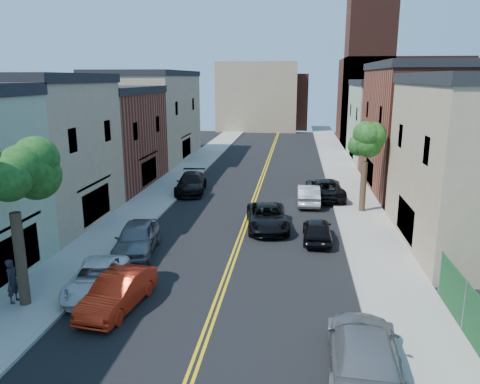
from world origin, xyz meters
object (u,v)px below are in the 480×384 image
(grey_car_left, at_px, (137,238))
(grey_car_right, at_px, (364,351))
(pedestrian_left, at_px, (13,281))
(red_sedan, at_px, (118,292))
(black_car_left, at_px, (191,183))
(dark_car_right_far, at_px, (325,188))
(silver_car_right, at_px, (308,194))
(black_suv_lane, at_px, (267,217))
(white_pickup, at_px, (97,278))
(black_car_right, at_px, (317,230))

(grey_car_left, height_order, grey_car_right, grey_car_left)
(grey_car_right, bearing_deg, pedestrian_left, -8.99)
(red_sedan, xyz_separation_m, black_car_left, (-1.45, 20.02, 0.07))
(grey_car_right, bearing_deg, dark_car_right_far, -86.67)
(silver_car_right, xyz_separation_m, dark_car_right_far, (1.34, 1.89, 0.06))
(black_suv_lane, bearing_deg, grey_car_left, -150.34)
(white_pickup, height_order, pedestrian_left, pedestrian_left)
(red_sedan, xyz_separation_m, dark_car_right_far, (9.49, 19.36, 0.09))
(grey_car_left, bearing_deg, dark_car_right_far, 42.92)
(black_suv_lane, bearing_deg, black_car_right, -40.71)
(white_pickup, xyz_separation_m, black_car_left, (0.06, 18.69, 0.16))
(grey_car_left, xyz_separation_m, pedestrian_left, (-3.12, -6.37, 0.24))
(grey_car_left, bearing_deg, black_car_left, 82.67)
(white_pickup, bearing_deg, black_car_right, 30.47)
(black_suv_lane, height_order, pedestrian_left, pedestrian_left)
(grey_car_left, distance_m, silver_car_right, 14.79)
(grey_car_left, distance_m, black_car_left, 13.91)
(red_sedan, xyz_separation_m, grey_car_right, (9.49, -3.30, 0.08))
(silver_car_right, bearing_deg, pedestrian_left, 53.71)
(dark_car_right_far, height_order, pedestrian_left, pedestrian_left)
(pedestrian_left, bearing_deg, red_sedan, -85.33)
(red_sedan, relative_size, silver_car_right, 0.97)
(dark_car_right_far, bearing_deg, silver_car_right, 51.73)
(black_car_left, bearing_deg, grey_car_left, -95.43)
(grey_car_left, distance_m, black_suv_lane, 8.51)
(black_car_left, bearing_deg, pedestrian_left, -104.34)
(grey_car_right, bearing_deg, red_sedan, -15.84)
(pedestrian_left, bearing_deg, grey_car_right, -100.99)
(red_sedan, bearing_deg, black_car_right, 55.32)
(red_sedan, bearing_deg, grey_car_left, 110.00)
(grey_car_right, height_order, black_car_right, grey_car_right)
(white_pickup, relative_size, black_suv_lane, 0.86)
(white_pickup, bearing_deg, pedestrian_left, -159.32)
(grey_car_left, height_order, black_suv_lane, grey_car_left)
(black_suv_lane, bearing_deg, pedestrian_left, -138.24)
(silver_car_right, relative_size, pedestrian_left, 2.43)
(silver_car_right, distance_m, dark_car_right_far, 2.31)
(red_sedan, xyz_separation_m, silver_car_right, (8.15, 17.47, 0.02))
(grey_car_left, xyz_separation_m, dark_car_right_far, (10.81, 13.25, -0.04))
(grey_car_left, height_order, dark_car_right_far, grey_car_left)
(white_pickup, relative_size, silver_car_right, 1.02)
(grey_car_right, distance_m, black_car_right, 12.62)
(white_pickup, bearing_deg, black_suv_lane, 47.02)
(black_car_left, xyz_separation_m, pedestrian_left, (-2.98, -20.28, 0.29))
(red_sedan, relative_size, grey_car_right, 0.79)
(white_pickup, distance_m, black_suv_lane, 12.13)
(silver_car_right, relative_size, dark_car_right_far, 0.78)
(grey_car_left, height_order, black_car_right, grey_car_left)
(pedestrian_left, bearing_deg, black_car_left, -7.04)
(black_car_left, xyz_separation_m, black_suv_lane, (6.90, -8.76, -0.06))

